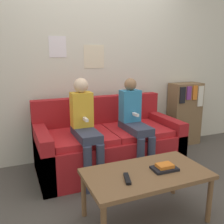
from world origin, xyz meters
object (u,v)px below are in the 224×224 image
Objects in this scene: coffee_table at (146,177)px; couch at (108,145)px; person_left at (85,125)px; tv_remote at (127,179)px; bookshelf at (184,114)px; person_right at (135,121)px.

couch is at bearing 85.39° from coffee_table.
person_left reaches higher than coffee_table.
coffee_table is at bearing 33.37° from tv_remote.
tv_remote is at bearing -87.03° from person_left.
couch is 1.50m from bookshelf.
person_right is at bearing -155.46° from bookshelf.
tv_remote is (-0.21, -0.06, 0.06)m from coffee_table.
coffee_table is 2.11m from bookshelf.
coffee_table is 6.02× the size of tv_remote.
bookshelf is at bearing 16.48° from person_left.
person_left is 1.88m from bookshelf.
couch is 1.55× the size of person_right.
couch is 0.53m from person_left.
couch is at bearing 92.67° from tv_remote.
coffee_table is 0.92× the size of person_right.
couch is 1.51× the size of person_left.
bookshelf is (1.75, 1.49, 0.04)m from tv_remote.
person_right is (0.36, 0.90, 0.23)m from coffee_table.
person_left is at bearing -150.55° from couch.
couch is 1.68× the size of coffee_table.
bookshelf reaches higher than coffee_table.
person_right is at bearing -0.53° from person_left.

